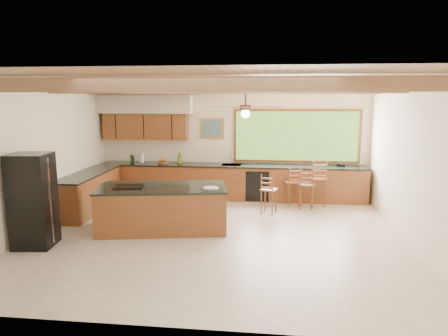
# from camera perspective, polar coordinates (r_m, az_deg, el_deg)

# --- Properties ---
(ground) EXTENTS (7.20, 7.20, 0.00)m
(ground) POSITION_cam_1_polar(r_m,az_deg,el_deg) (7.97, -0.93, -9.54)
(ground) COLOR beige
(ground) RESTS_ON ground
(room_shell) EXTENTS (7.27, 6.54, 3.02)m
(room_shell) POSITION_cam_1_polar(r_m,az_deg,el_deg) (8.20, -1.57, 6.82)
(room_shell) COLOR white
(room_shell) RESTS_ON ground
(counter_run) EXTENTS (7.12, 3.10, 1.24)m
(counter_run) POSITION_cam_1_polar(r_m,az_deg,el_deg) (10.37, -3.66, -2.29)
(counter_run) COLOR brown
(counter_run) RESTS_ON ground
(island) EXTENTS (2.74, 1.64, 0.92)m
(island) POSITION_cam_1_polar(r_m,az_deg,el_deg) (8.28, -8.75, -5.64)
(island) COLOR brown
(island) RESTS_ON ground
(refrigerator) EXTENTS (0.73, 0.71, 1.70)m
(refrigerator) POSITION_cam_1_polar(r_m,az_deg,el_deg) (7.95, -25.63, -4.21)
(refrigerator) COLOR black
(refrigerator) RESTS_ON ground
(bar_stool_a) EXTENTS (0.46, 0.46, 0.99)m
(bar_stool_a) POSITION_cam_1_polar(r_m,az_deg,el_deg) (10.04, 9.65, -2.11)
(bar_stool_a) COLOR brown
(bar_stool_a) RESTS_ON ground
(bar_stool_b) EXTENTS (0.43, 0.43, 0.95)m
(bar_stool_b) POSITION_cam_1_polar(r_m,az_deg,el_deg) (9.25, 6.43, -3.22)
(bar_stool_b) COLOR brown
(bar_stool_b) RESTS_ON ground
(bar_stool_c) EXTENTS (0.44, 0.44, 1.15)m
(bar_stool_c) POSITION_cam_1_polar(r_m,az_deg,el_deg) (10.12, 13.29, -1.59)
(bar_stool_c) COLOR brown
(bar_stool_c) RESTS_ON ground
(bar_stool_d) EXTENTS (0.41, 0.41, 0.99)m
(bar_stool_d) POSITION_cam_1_polar(r_m,az_deg,el_deg) (9.80, 11.77, -2.47)
(bar_stool_d) COLOR brown
(bar_stool_d) RESTS_ON ground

